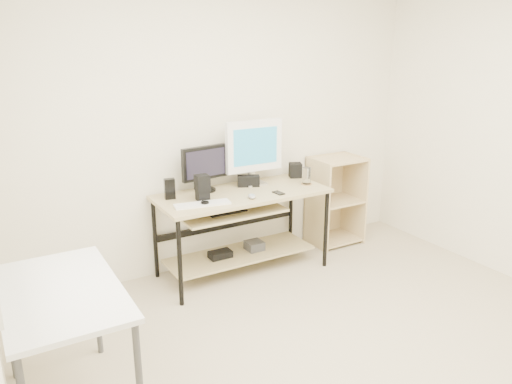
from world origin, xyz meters
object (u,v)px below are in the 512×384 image
object	(u,v)px
side_table	(62,303)
shelf_unit	(333,199)
black_monitor	(205,166)
audio_controller	(170,189)
white_imac	(254,148)
desk	(240,216)

from	to	relation	value
side_table	shelf_unit	distance (m)	3.09
shelf_unit	black_monitor	bearing A→B (deg)	178.67
side_table	black_monitor	size ratio (longest dim) A/B	2.29
black_monitor	audio_controller	xyz separation A→B (m)	(-0.35, -0.06, -0.14)
shelf_unit	white_imac	bearing A→B (deg)	179.68
side_table	white_imac	size ratio (longest dim) A/B	1.71
audio_controller	shelf_unit	bearing A→B (deg)	11.37
desk	white_imac	distance (m)	0.62
desk	side_table	bearing A→B (deg)	-147.35
side_table	black_monitor	xyz separation A→B (m)	(1.42, 1.25, 0.31)
side_table	audio_controller	xyz separation A→B (m)	(1.07, 1.20, 0.17)
desk	white_imac	size ratio (longest dim) A/B	2.56
desk	audio_controller	bearing A→B (deg)	166.83
side_table	audio_controller	world-z (taller)	audio_controller
black_monitor	audio_controller	bearing A→B (deg)	-177.97
white_imac	audio_controller	distance (m)	0.86
side_table	white_imac	xyz separation A→B (m)	(1.90, 1.23, 0.42)
desk	white_imac	xyz separation A→B (m)	(0.24, 0.17, 0.55)
side_table	shelf_unit	xyz separation A→B (m)	(2.83, 1.22, -0.22)
side_table	audio_controller	size ratio (longest dim) A/B	5.79
shelf_unit	audio_controller	xyz separation A→B (m)	(-1.76, -0.02, 0.38)
desk	shelf_unit	distance (m)	1.19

